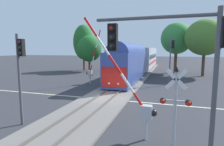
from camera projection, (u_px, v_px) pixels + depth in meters
name	position (u px, v px, depth m)	size (l,w,h in m)	color
ground_plane	(105.00, 99.00, 17.06)	(220.00, 220.00, 0.00)	#333338
road_centre_stripe	(105.00, 99.00, 17.06)	(44.00, 0.20, 0.01)	beige
railway_track	(105.00, 98.00, 17.05)	(4.40, 80.00, 0.32)	slate
commuter_train	(141.00, 58.00, 36.39)	(3.04, 39.44, 5.16)	#384C93
crossing_gate_near	(138.00, 100.00, 9.30)	(3.88, 0.40, 6.25)	#B7B7BC
crossing_signal_mast	(175.00, 99.00, 8.40)	(1.36, 0.44, 3.82)	#B2B2B7
crossing_gate_far	(91.00, 68.00, 24.36)	(2.12, 0.40, 7.08)	#B7B7BC
traffic_signal_far_side	(171.00, 54.00, 23.35)	(0.53, 0.38, 6.00)	#4C4C51
traffic_signal_near_right	(179.00, 53.00, 6.23)	(4.59, 0.38, 5.91)	#4C4C51
traffic_signal_median	(20.00, 65.00, 10.80)	(0.53, 0.38, 5.47)	#4C4C51
oak_behind_train	(89.00, 49.00, 37.91)	(5.08, 5.08, 7.42)	brown
oak_far_right	(205.00, 38.00, 30.94)	(6.43, 6.43, 9.59)	#4C3828
pine_left_background	(84.00, 42.00, 40.06)	(4.44, 4.44, 9.87)	brown
elm_centre_background	(176.00, 39.00, 35.79)	(5.94, 5.94, 9.72)	#4C3828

